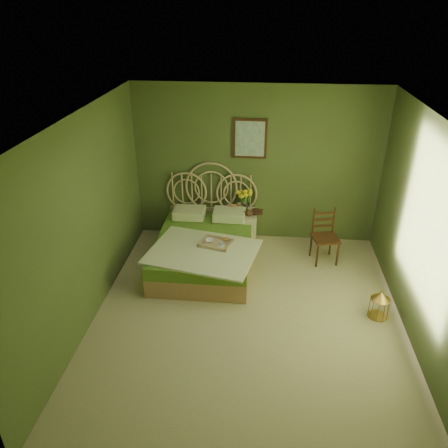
# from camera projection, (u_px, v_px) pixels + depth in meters

# --- Properties ---
(floor) EXTENTS (4.50, 4.50, 0.00)m
(floor) POSITION_uv_depth(u_px,v_px,m) (247.00, 318.00, 5.72)
(floor) COLOR #C8BA91
(floor) RESTS_ON ground
(ceiling) EXTENTS (4.50, 4.50, 0.00)m
(ceiling) POSITION_uv_depth(u_px,v_px,m) (254.00, 120.00, 4.51)
(ceiling) COLOR silver
(ceiling) RESTS_ON wall_back
(wall_back) EXTENTS (4.00, 0.00, 4.00)m
(wall_back) POSITION_uv_depth(u_px,v_px,m) (256.00, 165.00, 7.10)
(wall_back) COLOR #526635
(wall_back) RESTS_ON floor
(wall_left) EXTENTS (0.00, 4.50, 4.50)m
(wall_left) POSITION_uv_depth(u_px,v_px,m) (85.00, 223.00, 5.29)
(wall_left) COLOR #526635
(wall_left) RESTS_ON floor
(wall_right) EXTENTS (0.00, 4.50, 4.50)m
(wall_right) POSITION_uv_depth(u_px,v_px,m) (427.00, 239.00, 4.94)
(wall_right) COLOR #526635
(wall_right) RESTS_ON floor
(wall_art) EXTENTS (0.54, 0.04, 0.64)m
(wall_art) POSITION_uv_depth(u_px,v_px,m) (250.00, 139.00, 6.88)
(wall_art) COLOR #3E1D10
(wall_art) RESTS_ON wall_back
(bed) EXTENTS (1.70, 2.14, 1.33)m
(bed) POSITION_uv_depth(u_px,v_px,m) (205.00, 246.00, 6.78)
(bed) COLOR tan
(bed) RESTS_ON floor
(nightstand) EXTENTS (0.51, 0.51, 0.99)m
(nightstand) POSITION_uv_depth(u_px,v_px,m) (241.00, 223.00, 7.33)
(nightstand) COLOR beige
(nightstand) RESTS_ON floor
(chair) EXTENTS (0.45, 0.45, 0.86)m
(chair) POSITION_uv_depth(u_px,v_px,m) (325.00, 232.00, 6.81)
(chair) COLOR #3E1D10
(chair) RESTS_ON floor
(birdcage) EXTENTS (0.25, 0.25, 0.38)m
(birdcage) POSITION_uv_depth(u_px,v_px,m) (379.00, 305.00, 5.66)
(birdcage) COLOR #B48439
(birdcage) RESTS_ON floor
(book_lower) EXTENTS (0.19, 0.24, 0.02)m
(book_lower) POSITION_uv_depth(u_px,v_px,m) (252.00, 212.00, 7.22)
(book_lower) COLOR #381E0F
(book_lower) RESTS_ON nightstand
(book_upper) EXTENTS (0.21, 0.26, 0.02)m
(book_upper) POSITION_uv_depth(u_px,v_px,m) (252.00, 211.00, 7.21)
(book_upper) COLOR #472819
(book_upper) RESTS_ON nightstand
(cereal_bowl) EXTENTS (0.15, 0.15, 0.03)m
(cereal_bowl) POSITION_uv_depth(u_px,v_px,m) (210.00, 241.00, 6.46)
(cereal_bowl) COLOR white
(cereal_bowl) RESTS_ON bed
(coffee_cup) EXTENTS (0.10, 0.10, 0.07)m
(coffee_cup) POSITION_uv_depth(u_px,v_px,m) (221.00, 244.00, 6.34)
(coffee_cup) COLOR white
(coffee_cup) RESTS_ON bed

